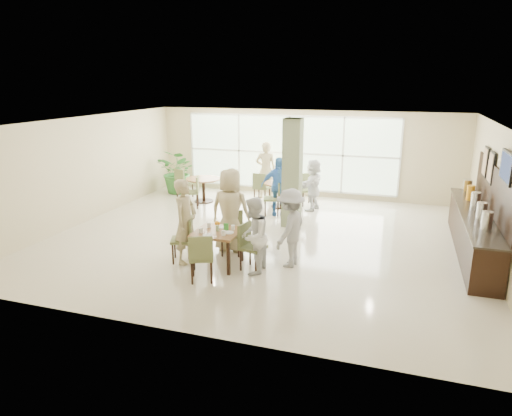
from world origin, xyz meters
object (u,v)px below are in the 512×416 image
(main_table, at_px, (218,236))
(adult_b, at_px, (313,185))
(round_table_left, at_px, (203,184))
(teen_far, at_px, (230,210))
(buffet_counter, at_px, (474,229))
(adult_a, at_px, (278,186))
(teen_left, at_px, (186,221))
(adult_standing, at_px, (266,170))
(round_table_right, at_px, (282,189))
(teen_right, at_px, (253,236))
(teen_standing, at_px, (290,228))
(potted_plant, at_px, (178,171))

(main_table, relative_size, adult_b, 0.60)
(round_table_left, bearing_deg, main_table, -62.44)
(teen_far, bearing_deg, buffet_counter, -163.23)
(main_table, bearing_deg, adult_a, 87.32)
(buffet_counter, height_order, adult_b, buffet_counter)
(teen_left, relative_size, adult_standing, 0.97)
(adult_b, bearing_deg, round_table_right, -79.61)
(buffet_counter, relative_size, adult_b, 3.11)
(buffet_counter, xyz_separation_m, adult_standing, (-5.79, 3.28, 0.37))
(round_table_left, xyz_separation_m, adult_a, (2.61, -0.67, 0.26))
(buffet_counter, distance_m, teen_right, 4.98)
(round_table_right, height_order, adult_a, adult_a)
(round_table_right, relative_size, teen_far, 0.56)
(round_table_right, relative_size, adult_b, 0.70)
(main_table, xyz_separation_m, teen_far, (-0.06, 0.90, 0.29))
(adult_a, relative_size, adult_standing, 0.90)
(round_table_left, height_order, teen_standing, teen_standing)
(round_table_right, bearing_deg, adult_b, -1.87)
(round_table_left, height_order, teen_far, teen_far)
(buffet_counter, distance_m, teen_standing, 4.18)
(buffet_counter, distance_m, teen_left, 6.30)
(teen_left, distance_m, teen_far, 1.12)
(main_table, bearing_deg, teen_standing, 18.23)
(teen_right, relative_size, teen_standing, 0.95)
(potted_plant, xyz_separation_m, adult_b, (4.72, -0.65, 0.01))
(potted_plant, xyz_separation_m, teen_far, (3.63, -4.52, 0.20))
(round_table_left, distance_m, teen_left, 4.97)
(adult_a, bearing_deg, teen_left, -119.25)
(main_table, bearing_deg, teen_left, -178.80)
(adult_standing, bearing_deg, adult_a, 107.78)
(round_table_left, relative_size, adult_a, 0.66)
(teen_right, bearing_deg, teen_left, -94.59)
(teen_right, height_order, adult_b, teen_right)
(teen_left, distance_m, adult_standing, 5.71)
(round_table_left, xyz_separation_m, round_table_right, (2.49, 0.16, -0.01))
(teen_right, bearing_deg, adult_a, -172.12)
(teen_far, relative_size, adult_a, 1.13)
(teen_far, xyz_separation_m, teen_right, (0.87, -1.01, -0.17))
(teen_right, distance_m, adult_a, 4.14)
(adult_a, xyz_separation_m, adult_standing, (-0.88, 1.72, 0.09))
(teen_far, bearing_deg, adult_a, -94.22)
(teen_far, relative_size, adult_standing, 1.02)
(adult_b, xyz_separation_m, adult_standing, (-1.72, 0.92, 0.17))
(potted_plant, bearing_deg, main_table, -55.72)
(teen_left, bearing_deg, teen_standing, -73.14)
(round_table_left, relative_size, teen_standing, 0.67)
(round_table_left, xyz_separation_m, adult_standing, (1.73, 1.05, 0.35))
(teen_far, bearing_deg, adult_b, -105.33)
(potted_plant, bearing_deg, teen_far, -51.23)
(potted_plant, relative_size, adult_standing, 0.81)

